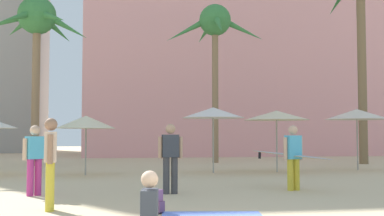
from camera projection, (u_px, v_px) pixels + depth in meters
The scene contains 14 objects.
hotel_pink at pixel (242, 36), 38.10m from camera, with size 23.72×10.59×18.32m, color pink.
palm_tree_far_left at pixel (215, 30), 25.78m from camera, with size 5.32×5.38×8.35m.
palm_tree_right at pixel (37, 25), 23.16m from camera, with size 5.00×4.50×8.02m.
cafe_umbrella_1 at pixel (357, 114), 19.93m from camera, with size 2.56×2.56×2.49m.
cafe_umbrella_2 at pixel (277, 115), 18.95m from camera, with size 2.54×2.54×2.38m.
cafe_umbrella_4 at pixel (213, 113), 18.53m from camera, with size 2.38×2.38×2.48m.
cafe_umbrella_5 at pixel (86, 122), 17.48m from camera, with size 2.13×2.13×2.12m.
beach_towel at pixel (212, 216), 8.53m from camera, with size 1.76×0.90×0.01m, color #6684E0.
backpack at pixel (155, 202), 8.84m from camera, with size 0.34×0.35×0.42m.
person_mid_left at pixel (291, 155), 12.69m from camera, with size 1.43×3.08×1.67m.
person_mid_right at pixel (137, 215), 6.69m from camera, with size 0.98×0.53×0.93m.
person_near_left at pixel (50, 160), 9.20m from camera, with size 0.26×0.61×1.74m.
person_far_left at pixel (170, 155), 11.84m from camera, with size 0.60×0.25×1.69m.
person_far_right at pixel (35, 157), 11.46m from camera, with size 0.54×0.44×1.65m.
Camera 1 is at (-1.50, -5.59, 1.41)m, focal length 45.68 mm.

